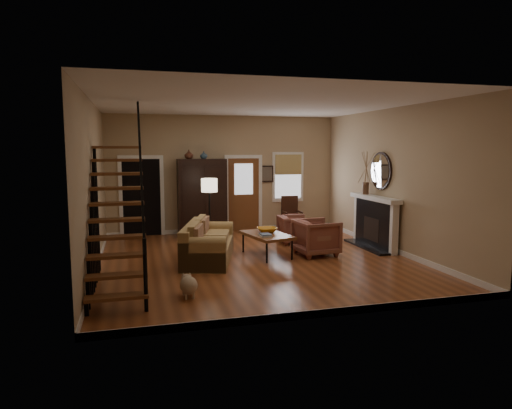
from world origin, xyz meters
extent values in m
plane|color=brown|center=(0.00, 0.00, 0.00)|extent=(7.00, 7.00, 0.00)
plane|color=white|center=(0.00, 0.00, 3.30)|extent=(7.00, 7.00, 0.00)
cube|color=tan|center=(0.00, 3.50, 1.65)|extent=(6.50, 0.04, 3.30)
cube|color=tan|center=(-3.25, 0.00, 1.65)|extent=(0.04, 7.00, 3.30)
cube|color=tan|center=(3.25, 0.00, 1.65)|extent=(0.04, 7.00, 3.30)
cube|color=black|center=(-2.30, 3.65, 1.05)|extent=(1.00, 0.36, 2.10)
cube|color=brown|center=(0.55, 3.48, 1.05)|extent=(0.90, 0.06, 2.10)
cube|color=silver|center=(1.90, 3.47, 1.55)|extent=(0.96, 0.06, 1.46)
cube|color=black|center=(3.13, 0.50, 0.57)|extent=(0.24, 1.60, 1.15)
cube|color=white|center=(3.07, 0.50, 1.20)|extent=(0.30, 1.95, 0.10)
cylinder|color=silver|center=(3.20, 0.50, 1.85)|extent=(0.05, 0.90, 0.90)
imported|color=#4C2619|center=(-1.05, 3.05, 2.22)|extent=(0.24, 0.24, 0.25)
imported|color=#334C60|center=(-0.65, 3.05, 2.21)|extent=(0.20, 0.20, 0.21)
imported|color=orange|center=(0.37, 0.45, 0.56)|extent=(0.45, 0.45, 0.11)
imported|color=maroon|center=(1.42, 0.11, 0.40)|extent=(0.96, 0.93, 0.80)
imported|color=maroon|center=(1.40, 1.47, 0.35)|extent=(0.81, 0.79, 0.70)
camera|label=1|loc=(-2.49, -9.25, 2.37)|focal=32.00mm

